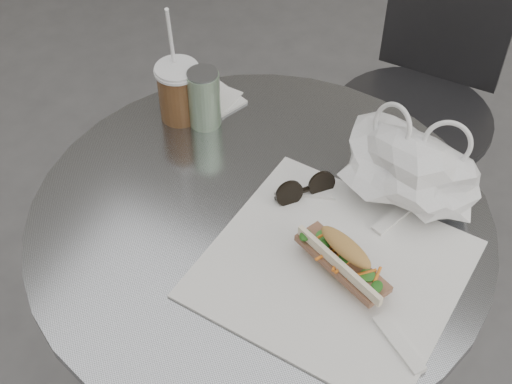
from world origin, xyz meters
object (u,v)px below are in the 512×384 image
at_px(iced_coffee, 179,91).
at_px(cafe_table, 259,312).
at_px(drink_can, 204,98).
at_px(sunglasses, 305,190).
at_px(chair_far, 409,147).
at_px(banh_mi, 343,259).

bearing_deg(iced_coffee, cafe_table, -32.91).
bearing_deg(cafe_table, drink_can, 140.17).
distance_m(cafe_table, drink_can, 0.42).
height_order(iced_coffee, sunglasses, iced_coffee).
distance_m(chair_far, iced_coffee, 0.80).
bearing_deg(drink_can, iced_coffee, -175.69).
height_order(cafe_table, sunglasses, sunglasses).
xyz_separation_m(chair_far, drink_can, (-0.27, -0.55, 0.46)).
bearing_deg(sunglasses, chair_far, 38.27).
bearing_deg(cafe_table, iced_coffee, 147.09).
distance_m(cafe_table, chair_far, 0.73).
relative_size(sunglasses, drink_can, 0.82).
relative_size(chair_far, banh_mi, 3.50).
bearing_deg(sunglasses, banh_mi, -94.89).
distance_m(cafe_table, banh_mi, 0.35).
xyz_separation_m(banh_mi, drink_can, (-0.36, 0.21, 0.02)).
bearing_deg(sunglasses, drink_can, 110.74).
bearing_deg(iced_coffee, sunglasses, -16.47).
height_order(chair_far, drink_can, drink_can).
relative_size(banh_mi, sunglasses, 2.29).
bearing_deg(chair_far, sunglasses, 87.61).
bearing_deg(drink_can, sunglasses, -20.46).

